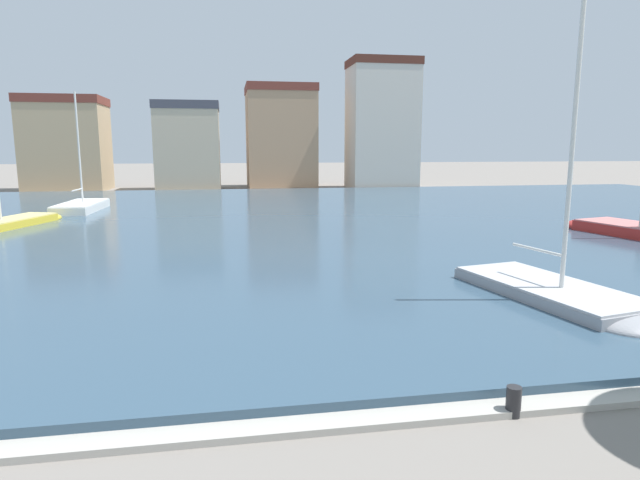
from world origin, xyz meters
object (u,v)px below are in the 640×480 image
at_px(sailboat_white, 84,207).
at_px(sailboat_yellow, 5,226).
at_px(mooring_bollard, 513,402).
at_px(sailboat_grey, 565,298).

relative_size(sailboat_white, sailboat_yellow, 0.85).
xyz_separation_m(sailboat_white, mooring_bollard, (13.54, -29.18, -0.19)).
relative_size(sailboat_white, sailboat_grey, 0.86).
relative_size(sailboat_yellow, sailboat_grey, 1.01).
height_order(sailboat_white, sailboat_yellow, sailboat_yellow).
bearing_deg(mooring_bollard, sailboat_white, 114.89).
distance_m(sailboat_yellow, sailboat_grey, 25.73).
relative_size(sailboat_grey, mooring_bollard, 17.82).
bearing_deg(mooring_bollard, sailboat_grey, 49.40).
relative_size(sailboat_yellow, mooring_bollard, 18.05).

